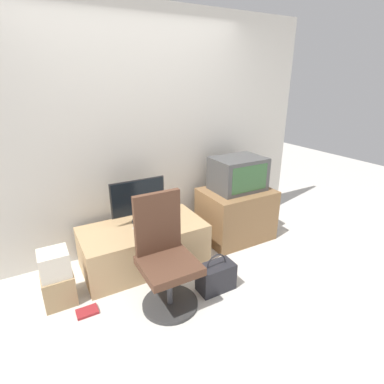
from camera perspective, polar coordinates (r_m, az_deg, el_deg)
ground_plane at (r=2.81m, az=0.91°, el=-21.32°), size 12.00×12.00×0.00m
wall_back at (r=3.34m, az=-10.63°, el=10.44°), size 4.40×0.05×2.60m
desk at (r=3.28m, az=-9.12°, el=-9.94°), size 1.27×0.67×0.44m
side_stand at (r=3.76m, az=8.34°, el=-4.11°), size 0.83×0.63×0.62m
main_monitor at (r=3.17m, az=-10.16°, el=-1.52°), size 0.58×0.17×0.48m
keyboard at (r=3.13m, az=-8.35°, el=-6.68°), size 0.29×0.13×0.01m
mouse at (r=3.17m, az=-4.93°, el=-5.96°), size 0.07×0.04×0.03m
crt_tv at (r=3.60m, az=8.75°, el=3.45°), size 0.60×0.45×0.39m
office_chair at (r=2.64m, az=-5.08°, el=-12.78°), size 0.49×0.49×1.00m
cardboard_box_lower at (r=3.03m, az=-24.00°, el=-16.39°), size 0.26×0.27×0.28m
cardboard_box_upper at (r=2.89m, az=-24.76°, el=-12.28°), size 0.24×0.24×0.23m
handbag at (r=2.94m, az=4.60°, el=-15.79°), size 0.35×0.19×0.38m
book at (r=2.91m, az=-19.32°, el=-20.71°), size 0.18×0.12×0.02m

